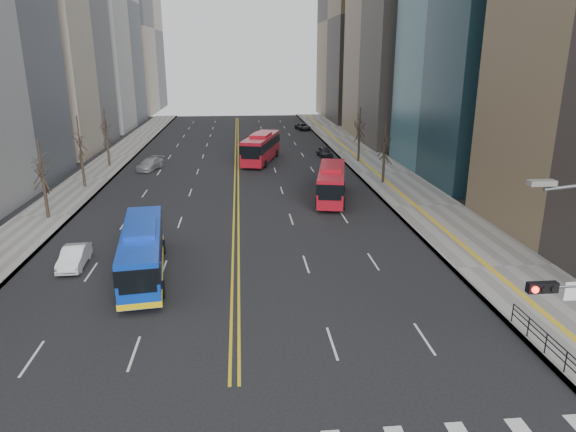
{
  "coord_description": "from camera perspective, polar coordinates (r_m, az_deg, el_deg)",
  "views": [
    {
      "loc": [
        0.53,
        -13.61,
        13.26
      ],
      "look_at": [
        3.29,
        15.92,
        4.06
      ],
      "focal_mm": 32.0,
      "sensor_mm": 36.0,
      "label": 1
    }
  ],
  "objects": [
    {
      "name": "street_trees",
      "position": [
        49.49,
        -14.34,
        6.95
      ],
      "size": [
        35.2,
        47.2,
        7.6
      ],
      "color": "black",
      "rests_on": "ground"
    },
    {
      "name": "blue_bus",
      "position": [
        33.51,
        -15.88,
        -3.62
      ],
      "size": [
        3.78,
        11.33,
        3.26
      ],
      "color": "#0C39C0",
      "rests_on": "ground"
    },
    {
      "name": "car_white",
      "position": [
        36.71,
        -22.66,
        -4.22
      ],
      "size": [
        1.57,
        4.12,
        1.34
      ],
      "primitive_type": "imported",
      "rotation": [
        0.0,
        0.0,
        0.04
      ],
      "color": "white",
      "rests_on": "ground"
    },
    {
      "name": "red_bus_near",
      "position": [
        49.75,
        4.86,
        3.93
      ],
      "size": [
        4.47,
        10.71,
        3.33
      ],
      "color": "#AC1220",
      "rests_on": "ground"
    },
    {
      "name": "red_bus_far",
      "position": [
        68.04,
        -3.01,
        7.76
      ],
      "size": [
        5.75,
        12.16,
        3.74
      ],
      "color": "#AC1220",
      "rests_on": "ground"
    },
    {
      "name": "car_silver",
      "position": [
        65.6,
        -15.07,
        5.61
      ],
      "size": [
        3.31,
        5.17,
        1.4
      ],
      "primitive_type": "imported",
      "rotation": [
        0.0,
        0.0,
        -0.3
      ],
      "color": "#97979C",
      "rests_on": "ground"
    },
    {
      "name": "car_dark_mid",
      "position": [
        71.77,
        4.1,
        7.1
      ],
      "size": [
        1.95,
        4.12,
        1.36
      ],
      "primitive_type": "imported",
      "rotation": [
        0.0,
        0.0,
        0.09
      ],
      "color": "black",
      "rests_on": "ground"
    },
    {
      "name": "car_dark_far",
      "position": [
        98.9,
        1.67,
        9.89
      ],
      "size": [
        2.96,
        4.73,
        1.22
      ],
      "primitive_type": "imported",
      "rotation": [
        0.0,
        0.0,
        0.23
      ],
      "color": "black",
      "rests_on": "ground"
    },
    {
      "name": "centerline",
      "position": [
        69.88,
        -5.72,
        6.22
      ],
      "size": [
        0.55,
        100.0,
        0.01
      ],
      "color": "gold",
      "rests_on": "ground"
    },
    {
      "name": "sidewalk_left",
      "position": [
        62.44,
        -21.09,
        3.89
      ],
      "size": [
        5.0,
        130.0,
        0.15
      ],
      "primitive_type": "cube",
      "color": "gray",
      "rests_on": "ground"
    },
    {
      "name": "sidewalk_right",
      "position": [
        62.42,
        10.59,
        4.75
      ],
      "size": [
        7.0,
        130.0,
        0.15
      ],
      "primitive_type": "cube",
      "color": "gray",
      "rests_on": "ground"
    },
    {
      "name": "pedestrian_railing",
      "position": [
        27.0,
        26.77,
        -12.22
      ],
      "size": [
        0.06,
        6.06,
        1.02
      ],
      "color": "black",
      "rests_on": "sidewalk_right"
    }
  ]
}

